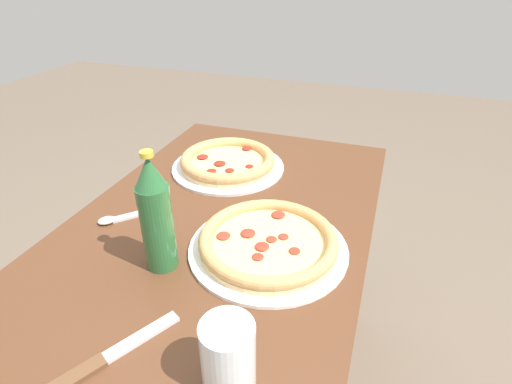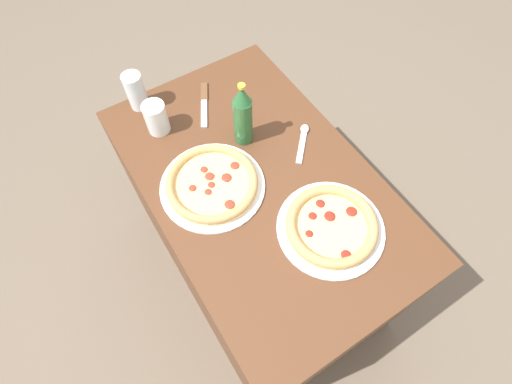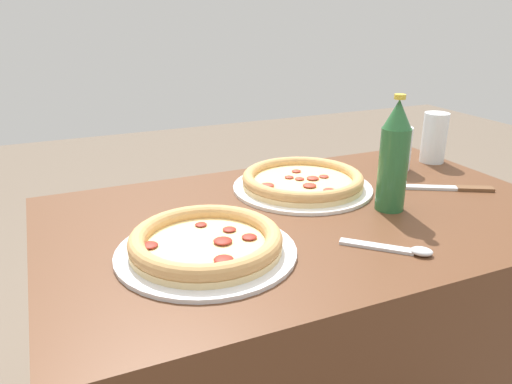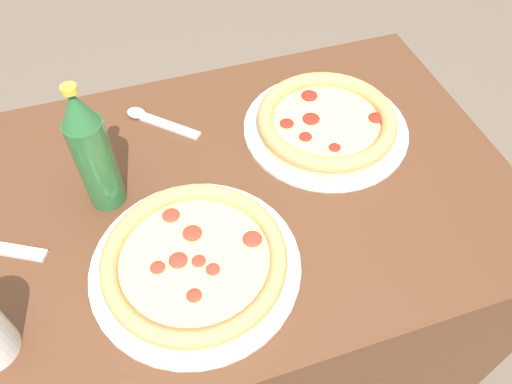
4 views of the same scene
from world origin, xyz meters
The scene contains 7 objects.
table centered at (0.00, 0.00, 0.38)m, with size 1.12×0.69×0.76m.
pizza_veggie centered at (-0.06, -0.14, 0.78)m, with size 0.34×0.34×0.04m.
pizza_salami centered at (0.26, 0.09, 0.78)m, with size 0.33×0.33×0.05m.
glass_cola centered at (-0.37, -0.18, 0.81)m, with size 0.08×0.08×0.12m.
beer_bottle centered at (-0.17, 0.05, 0.88)m, with size 0.06×0.06×0.25m.
knife centered at (-0.39, 0.01, 0.76)m, with size 0.20×0.12×0.01m.
spoon centered at (-0.06, 0.22, 0.76)m, with size 0.14×0.13×0.01m.
Camera 1 is at (-0.70, -0.34, 1.30)m, focal length 28.00 mm.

